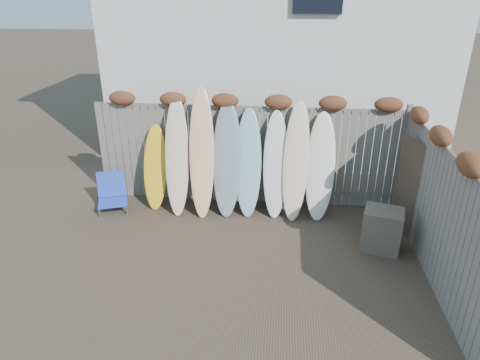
# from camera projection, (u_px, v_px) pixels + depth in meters

# --- Properties ---
(ground) EXTENTS (80.00, 80.00, 0.00)m
(ground) POSITION_uv_depth(u_px,v_px,m) (232.00, 269.00, 6.73)
(ground) COLOR #493A2D
(back_fence) EXTENTS (6.05, 0.28, 2.24)m
(back_fence) POSITION_uv_depth(u_px,v_px,m) (249.00, 147.00, 8.40)
(back_fence) COLOR slate
(back_fence) RESTS_ON ground
(right_fence) EXTENTS (0.28, 4.40, 2.24)m
(right_fence) POSITION_uv_depth(u_px,v_px,m) (438.00, 206.00, 6.21)
(right_fence) COLOR slate
(right_fence) RESTS_ON ground
(house) EXTENTS (8.50, 5.50, 6.33)m
(house) POSITION_uv_depth(u_px,v_px,m) (279.00, 22.00, 11.25)
(house) COLOR silver
(house) RESTS_ON ground
(beach_chair) EXTENTS (0.71, 0.73, 0.73)m
(beach_chair) POSITION_uv_depth(u_px,v_px,m) (112.00, 193.00, 8.45)
(beach_chair) COLOR blue
(beach_chair) RESTS_ON ground
(wooden_crate) EXTENTS (0.74, 0.66, 0.72)m
(wooden_crate) POSITION_uv_depth(u_px,v_px,m) (382.00, 230.00, 7.12)
(wooden_crate) COLOR brown
(wooden_crate) RESTS_ON ground
(lattice_panel) EXTENTS (0.42, 1.11, 1.74)m
(lattice_panel) POSITION_uv_depth(u_px,v_px,m) (416.00, 194.00, 7.20)
(lattice_panel) COLOR #3D3325
(lattice_panel) RESTS_ON ground
(surfboard_0) EXTENTS (0.47, 0.59, 1.63)m
(surfboard_0) POSITION_uv_depth(u_px,v_px,m) (155.00, 167.00, 8.39)
(surfboard_0) COLOR yellow
(surfboard_0) RESTS_ON ground
(surfboard_1) EXTENTS (0.53, 0.81, 2.19)m
(surfboard_1) POSITION_uv_depth(u_px,v_px,m) (177.00, 157.00, 8.14)
(surfboard_1) COLOR beige
(surfboard_1) RESTS_ON ground
(surfboard_2) EXTENTS (0.55, 0.88, 2.39)m
(surfboard_2) POSITION_uv_depth(u_px,v_px,m) (202.00, 153.00, 8.05)
(surfboard_2) COLOR #EDA888
(surfboard_2) RESTS_ON ground
(surfboard_3) EXTENTS (0.57, 0.77, 2.13)m
(surfboard_3) POSITION_uv_depth(u_px,v_px,m) (227.00, 160.00, 8.10)
(surfboard_3) COLOR slate
(surfboard_3) RESTS_ON ground
(surfboard_4) EXTENTS (0.52, 0.73, 2.01)m
(surfboard_4) POSITION_uv_depth(u_px,v_px,m) (248.00, 163.00, 8.11)
(surfboard_4) COLOR #82AFB8
(surfboard_4) RESTS_ON ground
(surfboard_5) EXTENTS (0.50, 0.72, 1.98)m
(surfboard_5) POSITION_uv_depth(u_px,v_px,m) (275.00, 165.00, 8.07)
(surfboard_5) COLOR silver
(surfboard_5) RESTS_ON ground
(surfboard_6) EXTENTS (0.55, 0.80, 2.17)m
(surfboard_6) POSITION_uv_depth(u_px,v_px,m) (296.00, 162.00, 7.95)
(surfboard_6) COLOR beige
(surfboard_6) RESTS_ON ground
(surfboard_7) EXTENTS (0.58, 0.73, 1.97)m
(surfboard_7) POSITION_uv_depth(u_px,v_px,m) (320.00, 167.00, 7.98)
(surfboard_7) COLOR white
(surfboard_7) RESTS_ON ground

